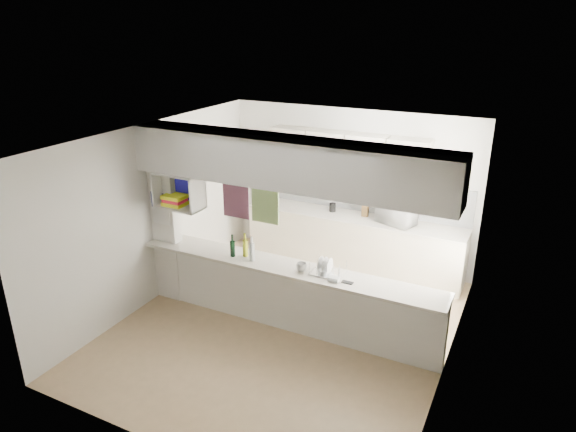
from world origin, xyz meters
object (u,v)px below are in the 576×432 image
Objects in this scene: bowl at (401,203)px; wine_bottles at (244,249)px; dish_rack at (328,267)px; microwave at (397,214)px.

bowl is 0.73× the size of wine_bottles.
dish_rack is 1.10× the size of wine_bottles.
dish_rack is (-0.37, -2.03, -0.26)m from bowl.
wine_bottles is (-1.54, -2.11, -0.22)m from bowl.
microwave is 1.39× the size of dish_rack.
wine_bottles is (-1.50, -2.12, -0.03)m from microwave.
microwave is at bearing 160.22° from bowl.
wine_bottles reaches higher than microwave.
wine_bottles is at bearing 74.11° from microwave.
dish_rack is at bearing 100.40° from microwave.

